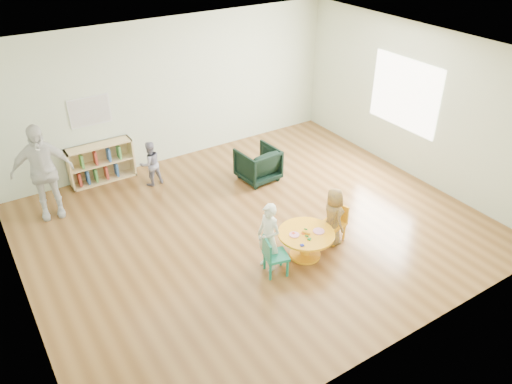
% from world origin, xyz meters
% --- Properties ---
extents(room, '(7.10, 7.00, 2.80)m').
position_xyz_m(room, '(0.01, 0.00, 1.89)').
color(room, brown).
rests_on(room, ground).
extents(activity_table, '(0.84, 0.84, 0.47)m').
position_xyz_m(activity_table, '(0.23, -1.05, 0.29)').
color(activity_table, '#F6A314').
rests_on(activity_table, ground).
extents(kid_chair_left, '(0.39, 0.39, 0.60)m').
position_xyz_m(kid_chair_left, '(-0.40, -1.12, 0.32)').
color(kid_chair_left, '#16795E').
rests_on(kid_chair_left, ground).
extents(kid_chair_right, '(0.38, 0.38, 0.60)m').
position_xyz_m(kid_chair_right, '(0.89, -0.94, 0.32)').
color(kid_chair_right, '#F6A314').
rests_on(kid_chair_right, ground).
extents(bookshelf, '(1.20, 0.30, 0.75)m').
position_xyz_m(bookshelf, '(-1.61, 2.86, 0.37)').
color(bookshelf, tan).
rests_on(bookshelf, ground).
extents(alphabet_poster, '(0.74, 0.01, 0.54)m').
position_xyz_m(alphabet_poster, '(-1.60, 2.98, 1.35)').
color(alphabet_poster, silver).
rests_on(alphabet_poster, ground).
extents(armchair, '(0.73, 0.75, 0.64)m').
position_xyz_m(armchair, '(0.89, 1.30, 0.32)').
color(armchair, black).
rests_on(armchair, ground).
extents(child_left, '(0.33, 0.43, 1.06)m').
position_xyz_m(child_left, '(-0.38, -0.96, 0.53)').
color(child_left, white).
rests_on(child_left, ground).
extents(child_right, '(0.38, 0.51, 0.95)m').
position_xyz_m(child_right, '(0.79, -0.99, 0.47)').
color(child_right, gold).
rests_on(child_right, ground).
extents(toddler, '(0.44, 0.35, 0.86)m').
position_xyz_m(toddler, '(-0.87, 2.21, 0.43)').
color(toddler, '#1C1B44').
rests_on(toddler, ground).
extents(adult_caretaker, '(1.02, 0.55, 1.65)m').
position_xyz_m(adult_caretaker, '(-2.71, 2.15, 0.83)').
color(adult_caretaker, silver).
rests_on(adult_caretaker, ground).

